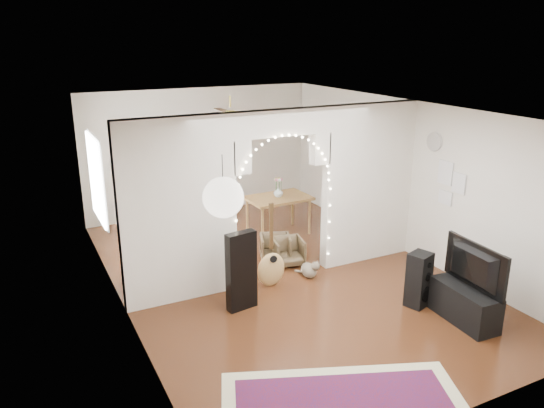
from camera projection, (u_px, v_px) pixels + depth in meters
name	position (u px, v px, depth m)	size (l,w,h in m)	color
floor	(281.00, 276.00, 8.63)	(7.50, 7.50, 0.00)	black
ceiling	(282.00, 109.00, 7.81)	(5.00, 7.50, 0.02)	white
wall_back	(200.00, 151.00, 11.41)	(5.00, 0.02, 2.70)	silver
wall_front	(465.00, 299.00, 5.03)	(5.00, 0.02, 2.70)	silver
wall_left	(118.00, 221.00, 7.14)	(0.02, 7.50, 2.70)	silver
wall_right	(407.00, 178.00, 9.29)	(0.02, 7.50, 2.70)	silver
divider_wall	(281.00, 192.00, 8.20)	(5.00, 0.20, 2.70)	silver
fairy_lights	(285.00, 186.00, 8.05)	(1.64, 0.04, 1.60)	#FFEABF
window	(96.00, 179.00, 8.64)	(0.04, 1.20, 1.40)	white
wall_clock	(435.00, 142.00, 8.55)	(0.31, 0.31, 0.03)	white
picture_frames	(449.00, 183.00, 8.39)	(0.02, 0.50, 0.70)	white
paper_lantern	(223.00, 197.00, 5.09)	(0.40, 0.40, 0.40)	white
ceiling_fan	(230.00, 113.00, 9.60)	(1.10, 1.10, 0.30)	gold
guitar_case	(241.00, 271.00, 7.43)	(0.44, 0.15, 1.16)	black
acoustic_guitar	(271.00, 256.00, 8.13)	(0.47, 0.20, 1.15)	#AD7745
tabby_cat	(309.00, 270.00, 8.52)	(0.31, 0.50, 0.33)	brown
floor_speaker	(419.00, 280.00, 7.57)	(0.38, 0.36, 0.81)	black
media_console	(464.00, 304.00, 7.19)	(0.40, 1.00, 0.50)	black
tv	(469.00, 267.00, 7.02)	(1.07, 0.14, 0.62)	black
bookcase	(166.00, 185.00, 11.00)	(1.49, 0.38, 1.53)	#CBB193
dining_table	(278.00, 200.00, 10.27)	(1.23, 0.85, 0.76)	olive
flower_vase	(278.00, 192.00, 10.22)	(0.18, 0.18, 0.19)	silver
dining_chair_left	(288.00, 252.00, 9.00)	(0.50, 0.51, 0.46)	#483924
dining_chair_right	(275.00, 248.00, 9.12)	(0.50, 0.52, 0.47)	#483924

